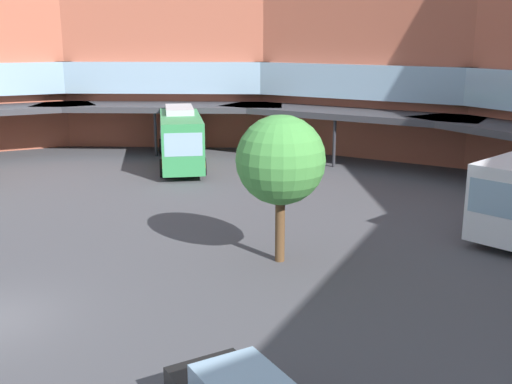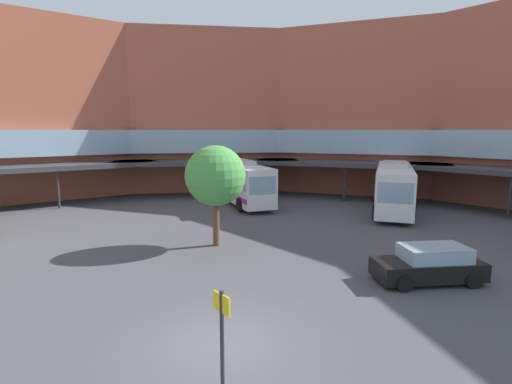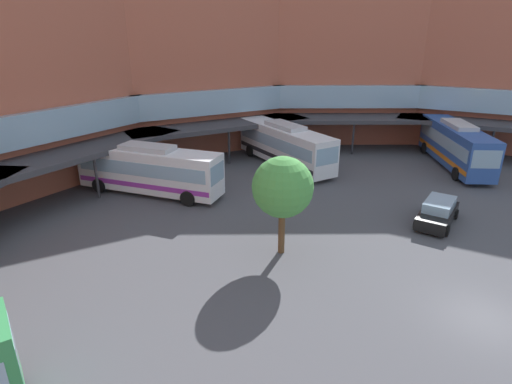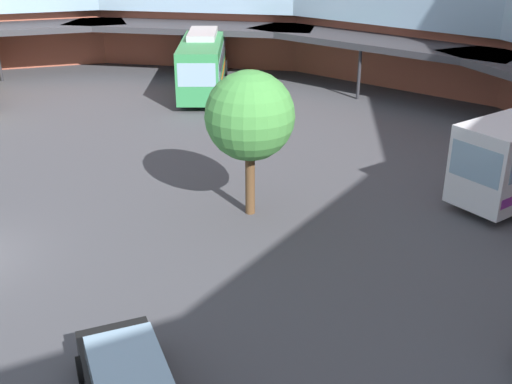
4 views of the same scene
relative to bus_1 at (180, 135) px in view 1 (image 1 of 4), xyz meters
The scene contains 3 objects.
station_building 19.29m from the bus_1, 12.65° to the left, with size 71.42×41.39×16.17m.
bus_1 is the anchor object (origin of this frame).
plaza_tree 18.83m from the bus_1, 13.09° to the right, with size 3.27×3.27×5.49m.
Camera 1 is at (18.47, -1.83, 8.26)m, focal length 43.30 mm.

